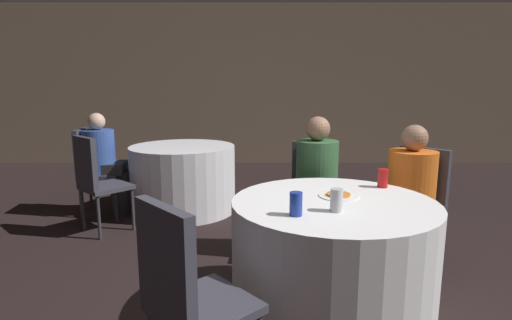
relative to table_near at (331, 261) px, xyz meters
The scene contains 16 objects.
ground_plane 0.43m from the table_near, behind, with size 16.00×16.00×0.00m, color black.
wall_back 5.14m from the table_near, 92.53° to the left, with size 16.00×0.06×2.80m.
table_near is the anchor object (origin of this frame).
table_far 2.49m from the table_near, 120.46° to the left, with size 1.15×1.15×0.74m.
chair_near_northeast 1.02m from the table_near, 41.84° to the left, with size 0.56×0.56×0.93m.
chair_near_north 1.02m from the table_near, 87.65° to the left, with size 0.42×0.42×0.93m.
chair_near_southwest 1.02m from the table_near, 137.84° to the right, with size 0.56×0.56×0.93m.
chair_far_southwest 2.43m from the table_near, 143.73° to the left, with size 0.57×0.57×0.93m.
chair_far_west 3.05m from the table_near, 137.71° to the left, with size 0.44×0.44×0.93m.
person_orange_shirt 0.86m from the table_near, 41.84° to the left, with size 0.48×0.47×1.12m.
person_blue_shirt 2.94m from the table_near, 135.27° to the left, with size 0.51×0.36×1.11m.
person_green_jacket 0.87m from the table_near, 87.65° to the left, with size 0.34×0.51×1.15m.
pizza_plate_near 0.39m from the table_near, 65.24° to the left, with size 0.24×0.24×0.02m.
soda_can_red 0.65m from the table_near, 40.05° to the left, with size 0.07×0.07×0.12m.
soda_can_silver 0.47m from the table_near, 97.96° to the right, with size 0.07×0.07×0.12m.
soda_can_blue 0.56m from the table_near, 133.41° to the right, with size 0.07×0.07×0.12m.
Camera 1 is at (-0.23, -2.19, 1.39)m, focal length 28.00 mm.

